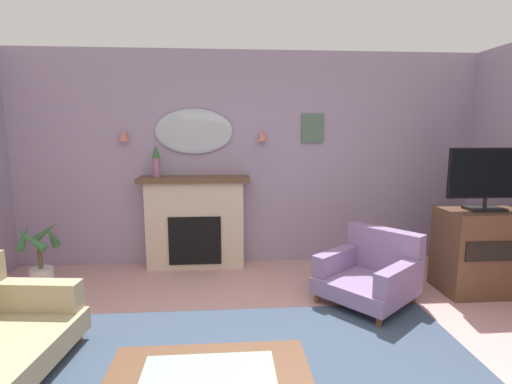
# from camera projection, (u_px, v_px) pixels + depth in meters

# --- Properties ---
(wall_back) EXTENTS (6.89, 0.10, 2.71)m
(wall_back) POSITION_uv_depth(u_px,v_px,m) (249.00, 159.00, 5.01)
(wall_back) COLOR #9E8CA8
(wall_back) RESTS_ON ground
(fireplace) EXTENTS (1.36, 0.36, 1.16)m
(fireplace) POSITION_uv_depth(u_px,v_px,m) (195.00, 223.00, 4.86)
(fireplace) COLOR beige
(fireplace) RESTS_ON ground
(mantel_vase_centre) EXTENTS (0.10, 0.10, 0.40)m
(mantel_vase_centre) POSITION_uv_depth(u_px,v_px,m) (156.00, 159.00, 4.67)
(mantel_vase_centre) COLOR #9E6084
(mantel_vase_centre) RESTS_ON fireplace
(wall_mirror) EXTENTS (0.96, 0.06, 0.56)m
(wall_mirror) POSITION_uv_depth(u_px,v_px,m) (194.00, 131.00, 4.82)
(wall_mirror) COLOR #B2BCC6
(wall_sconce_left) EXTENTS (0.14, 0.14, 0.14)m
(wall_sconce_left) POSITION_uv_depth(u_px,v_px,m) (124.00, 136.00, 4.72)
(wall_sconce_left) COLOR #D17066
(wall_sconce_right) EXTENTS (0.14, 0.14, 0.14)m
(wall_sconce_right) POSITION_uv_depth(u_px,v_px,m) (262.00, 135.00, 4.84)
(wall_sconce_right) COLOR #D17066
(framed_picture) EXTENTS (0.28, 0.03, 0.36)m
(framed_picture) POSITION_uv_depth(u_px,v_px,m) (312.00, 128.00, 4.94)
(framed_picture) COLOR #4C6B56
(coffee_table) EXTENTS (1.10, 0.60, 0.45)m
(coffee_table) POSITION_uv_depth(u_px,v_px,m) (209.00, 383.00, 2.08)
(coffee_table) COLOR brown
(coffee_table) RESTS_ON ground
(armchair_in_corner) EXTENTS (1.14, 1.14, 0.71)m
(armchair_in_corner) POSITION_uv_depth(u_px,v_px,m) (371.00, 272.00, 3.93)
(armchair_in_corner) COLOR gray
(armchair_in_corner) RESTS_ON ground
(tv_cabinet) EXTENTS (0.80, 0.57, 0.90)m
(tv_cabinet) POSITION_uv_depth(u_px,v_px,m) (479.00, 251.00, 4.13)
(tv_cabinet) COLOR brown
(tv_cabinet) RESTS_ON ground
(tv_flatscreen) EXTENTS (0.84, 0.24, 0.65)m
(tv_flatscreen) POSITION_uv_depth(u_px,v_px,m) (487.00, 177.00, 3.99)
(tv_flatscreen) COLOR black
(tv_flatscreen) RESTS_ON tv_cabinet
(potted_plant_small_fern) EXTENTS (0.39, 0.39, 0.75)m
(potted_plant_small_fern) POSITION_uv_depth(u_px,v_px,m) (40.00, 258.00, 4.26)
(potted_plant_small_fern) COLOR silver
(potted_plant_small_fern) RESTS_ON ground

